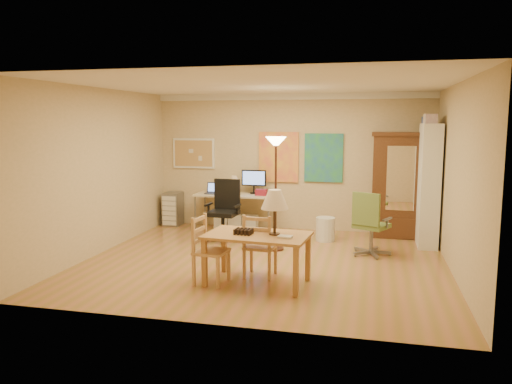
% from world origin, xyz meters
% --- Properties ---
extents(floor, '(5.50, 5.50, 0.00)m').
position_xyz_m(floor, '(0.00, 0.00, 0.00)').
color(floor, olive).
rests_on(floor, ground).
extents(crown_molding, '(5.50, 0.08, 0.12)m').
position_xyz_m(crown_molding, '(0.00, 2.46, 2.64)').
color(crown_molding, white).
rests_on(crown_molding, floor).
extents(corkboard, '(0.90, 0.04, 0.62)m').
position_xyz_m(corkboard, '(-2.05, 2.47, 1.50)').
color(corkboard, tan).
rests_on(corkboard, floor).
extents(art_panel_left, '(0.80, 0.04, 1.00)m').
position_xyz_m(art_panel_left, '(-0.25, 2.47, 1.45)').
color(art_panel_left, yellow).
rests_on(art_panel_left, floor).
extents(art_panel_right, '(0.75, 0.04, 0.95)m').
position_xyz_m(art_panel_right, '(0.65, 2.47, 1.45)').
color(art_panel_right, teal).
rests_on(art_panel_right, floor).
extents(dining_table, '(1.42, 0.93, 1.27)m').
position_xyz_m(dining_table, '(0.22, -1.05, 0.81)').
color(dining_table, brown).
rests_on(dining_table, floor).
extents(ladder_chair_back, '(0.44, 0.42, 0.90)m').
position_xyz_m(ladder_chair_back, '(0.10, -0.76, 0.42)').
color(ladder_chair_back, '#A16B49').
rests_on(ladder_chair_back, floor).
extents(ladder_chair_left, '(0.45, 0.46, 0.91)m').
position_xyz_m(ladder_chair_left, '(-0.50, -1.17, 0.43)').
color(ladder_chair_left, '#A16B49').
rests_on(ladder_chair_left, floor).
extents(torchiere_lamp, '(0.35, 0.35, 1.91)m').
position_xyz_m(torchiere_lamp, '(0.03, 0.76, 1.53)').
color(torchiere_lamp, '#3C1E18').
rests_on(torchiere_lamp, floor).
extents(computer_desk, '(1.59, 0.69, 1.20)m').
position_xyz_m(computer_desk, '(-1.03, 2.16, 0.44)').
color(computer_desk, tan).
rests_on(computer_desk, floor).
extents(office_chair_black, '(0.68, 0.68, 1.11)m').
position_xyz_m(office_chair_black, '(-1.02, 1.18, 0.30)').
color(office_chair_black, black).
rests_on(office_chair_black, floor).
extents(office_chair_green, '(0.64, 0.64, 1.05)m').
position_xyz_m(office_chair_green, '(1.59, 0.76, 0.28)').
color(office_chair_green, slate).
rests_on(office_chair_green, floor).
extents(drawer_cart, '(0.34, 0.41, 0.69)m').
position_xyz_m(drawer_cart, '(-2.46, 2.26, 0.34)').
color(drawer_cart, slate).
rests_on(drawer_cart, floor).
extents(armoire, '(1.07, 0.51, 1.96)m').
position_xyz_m(armoire, '(2.09, 2.24, 0.85)').
color(armoire, '#371A0F').
rests_on(armoire, floor).
extents(bookshelf, '(0.32, 0.85, 2.12)m').
position_xyz_m(bookshelf, '(2.55, 1.69, 1.06)').
color(bookshelf, white).
rests_on(bookshelf, floor).
extents(wastebin, '(0.35, 0.35, 0.43)m').
position_xyz_m(wastebin, '(0.79, 1.59, 0.22)').
color(wastebin, silver).
rests_on(wastebin, floor).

